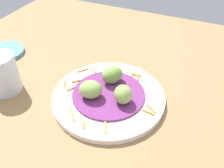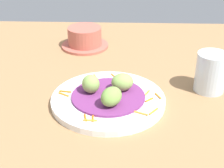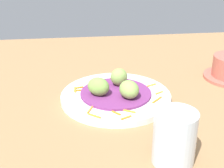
% 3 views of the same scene
% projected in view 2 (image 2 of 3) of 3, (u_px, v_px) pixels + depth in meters
% --- Properties ---
extents(table_surface, '(1.10, 1.10, 0.02)m').
position_uv_depth(table_surface, '(112.00, 100.00, 0.82)').
color(table_surface, '#936D47').
rests_on(table_surface, ground).
extents(main_plate, '(0.27, 0.27, 0.01)m').
position_uv_depth(main_plate, '(108.00, 100.00, 0.79)').
color(main_plate, white).
rests_on(main_plate, table_surface).
extents(cabbage_bed, '(0.17, 0.17, 0.01)m').
position_uv_depth(cabbage_bed, '(108.00, 96.00, 0.79)').
color(cabbage_bed, '#702D6B').
rests_on(cabbage_bed, main_plate).
extents(carrot_garnish, '(0.22, 0.24, 0.00)m').
position_uv_depth(carrot_garnish, '(114.00, 97.00, 0.78)').
color(carrot_garnish, orange).
rests_on(carrot_garnish, main_plate).
extents(guac_scoop_left, '(0.06, 0.06, 0.04)m').
position_uv_depth(guac_scoop_left, '(91.00, 84.00, 0.79)').
color(guac_scoop_left, '#84A851').
rests_on(guac_scoop_left, cabbage_bed).
extents(guac_scoop_center, '(0.07, 0.06, 0.04)m').
position_uv_depth(guac_scoop_center, '(111.00, 97.00, 0.74)').
color(guac_scoop_center, '#759E47').
rests_on(guac_scoop_center, cabbage_bed).
extents(guac_scoop_right, '(0.06, 0.06, 0.04)m').
position_uv_depth(guac_scoop_right, '(122.00, 81.00, 0.80)').
color(guac_scoop_right, '#84A851').
rests_on(guac_scoop_right, cabbage_bed).
extents(terracotta_bowl, '(0.15, 0.15, 0.06)m').
position_uv_depth(terracotta_bowl, '(85.00, 38.00, 1.08)').
color(terracotta_bowl, '#B75B4C').
rests_on(terracotta_bowl, table_surface).
extents(water_glass, '(0.07, 0.07, 0.10)m').
position_uv_depth(water_glass, '(211.00, 72.00, 0.82)').
color(water_glass, silver).
rests_on(water_glass, table_surface).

